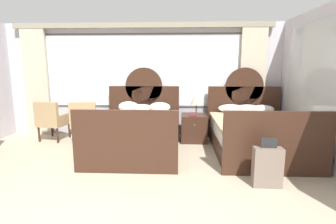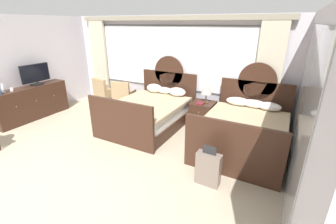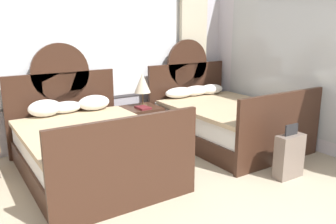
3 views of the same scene
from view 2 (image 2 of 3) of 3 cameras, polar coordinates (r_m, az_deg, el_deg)
The scene contains 16 objects.
ground_plane at distance 4.27m, azimuth -28.26°, elevation -17.67°, with size 24.00×24.00×0.00m, color tan.
wall_back_window at distance 6.68m, azimuth 0.67°, elevation 12.03°, with size 6.60×0.22×2.70m.
wall_left at distance 7.34m, azimuth -33.52°, elevation 8.75°, with size 0.07×4.83×2.70m.
wall_right_mirror at distance 3.66m, azimuth 30.97°, elevation -0.31°, with size 0.08×4.83×2.70m.
bed_near_window at distance 5.89m, azimuth -4.55°, elevation -0.00°, with size 1.66×2.26×1.66m.
bed_near_mirror at distance 5.11m, azimuth 18.28°, elevation -4.55°, with size 1.66×2.26×1.66m.
nightstand_between_beds at distance 6.02m, azimuth 8.57°, elevation -0.39°, with size 0.56×0.59×0.61m.
table_lamp_on_nightstand at distance 5.83m, azimuth 9.55°, elevation 5.88°, with size 0.27×0.27×0.54m.
book_on_nightstand at distance 5.82m, azimuth 8.06°, elevation 2.22°, with size 0.18×0.26×0.03m.
dresser_minibar at distance 7.35m, azimuth -30.65°, elevation 2.01°, with size 0.46×1.95×0.90m.
tv_flatscreen at distance 7.29m, azimuth -29.99°, elevation 8.05°, with size 0.20×0.80×0.57m.
bottle_water_clear at distance 6.92m, azimuth -35.70°, elevation 4.77°, with size 0.07×0.07×0.28m.
cup_on_dresser at distance 6.99m, azimuth -34.25°, elevation 4.63°, with size 0.11×0.08×0.08m.
armchair_by_window_left at distance 7.03m, azimuth -11.04°, elevation 4.30°, with size 0.67×0.67×0.92m.
armchair_by_window_centre at distance 7.51m, azimuth -15.57°, elevation 5.01°, with size 0.64×0.64×0.92m.
suitcase_on_floor at distance 3.90m, azimuth 9.93°, elevation -13.69°, with size 0.40×0.18×0.71m.
Camera 2 is at (3.05, -1.61, 2.51)m, focal length 24.60 mm.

